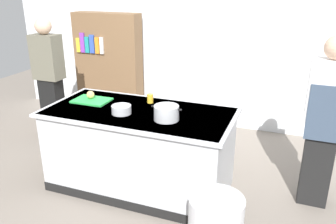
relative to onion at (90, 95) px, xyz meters
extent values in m
plane|color=slate|center=(0.65, -0.12, -0.96)|extent=(10.00, 10.00, 0.00)
cube|color=silver|center=(0.65, 1.98, 0.54)|extent=(6.40, 0.12, 3.00)
cube|color=#B7BABF|center=(0.65, -0.12, -0.51)|extent=(1.90, 0.90, 0.90)
cube|color=#B7BABF|center=(0.65, -0.12, -0.08)|extent=(1.98, 0.98, 0.03)
cube|color=black|center=(0.65, -0.57, -0.91)|extent=(1.90, 0.01, 0.10)
cube|color=green|center=(0.03, -0.03, -0.05)|extent=(0.40, 0.28, 0.02)
sphere|color=tan|center=(0.00, 0.00, 0.00)|extent=(0.09, 0.09, 0.09)
cylinder|color=#B7BABF|center=(1.01, -0.24, 0.01)|extent=(0.24, 0.24, 0.14)
cube|color=black|center=(0.87, -0.24, 0.06)|extent=(0.04, 0.02, 0.01)
cube|color=black|center=(1.14, -0.24, 0.06)|extent=(0.04, 0.02, 0.01)
cylinder|color=#B7BABF|center=(0.52, -0.25, -0.02)|extent=(0.20, 0.20, 0.09)
cylinder|color=yellow|center=(0.66, 0.16, -0.01)|extent=(0.07, 0.07, 0.10)
cube|color=black|center=(2.44, 0.25, -0.51)|extent=(0.28, 0.20, 0.90)
cube|color=silver|center=(2.44, 0.25, 0.24)|extent=(0.38, 0.24, 0.60)
cube|color=#38475B|center=(2.44, 0.13, 0.06)|extent=(0.34, 0.02, 0.54)
cube|color=black|center=(-1.03, 0.58, -0.51)|extent=(0.28, 0.20, 0.90)
cube|color=#625F4F|center=(-1.03, 0.58, 0.24)|extent=(0.38, 0.24, 0.60)
sphere|color=#D3AA8C|center=(-1.03, 0.58, 0.65)|extent=(0.22, 0.22, 0.22)
cube|color=brown|center=(-0.74, 1.68, -0.11)|extent=(1.10, 0.28, 1.70)
cube|color=yellow|center=(-1.18, 1.52, 0.23)|extent=(0.07, 0.03, 0.22)
cube|color=purple|center=(-1.10, 1.52, 0.28)|extent=(0.08, 0.03, 0.31)
cube|color=teal|center=(-1.01, 1.52, 0.25)|extent=(0.07, 0.03, 0.25)
cube|color=#3351B7|center=(-0.92, 1.52, 0.27)|extent=(0.08, 0.03, 0.29)
cube|color=orange|center=(-0.83, 1.52, 0.25)|extent=(0.07, 0.03, 0.25)
cube|color=white|center=(-0.75, 1.52, 0.25)|extent=(0.06, 0.03, 0.26)
camera|label=1|loc=(2.13, -3.15, 1.21)|focal=37.06mm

